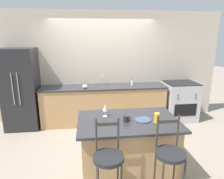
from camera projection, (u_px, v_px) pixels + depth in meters
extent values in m
plane|color=gray|center=(105.00, 128.00, 4.72)|extent=(18.00, 18.00, 0.00)
cube|color=beige|center=(103.00, 67.00, 5.03)|extent=(6.00, 0.07, 2.70)
cube|color=tan|center=(104.00, 105.00, 4.96)|extent=(2.97, 0.64, 0.90)
cube|color=#2D2D33|center=(104.00, 87.00, 4.84)|extent=(3.01, 0.68, 0.03)
cube|color=black|center=(104.00, 86.00, 4.83)|extent=(0.56, 0.35, 0.01)
cylinder|color=#ADAFB5|center=(103.00, 80.00, 5.01)|extent=(0.02, 0.02, 0.22)
cylinder|color=#ADAFB5|center=(103.00, 76.00, 4.93)|extent=(0.02, 0.12, 0.02)
cube|color=tan|center=(128.00, 148.00, 3.05)|extent=(1.36, 0.82, 0.87)
cube|color=#2D2D33|center=(128.00, 121.00, 2.94)|extent=(1.48, 0.94, 0.03)
cube|color=#232326|center=(21.00, 89.00, 4.57)|extent=(0.74, 0.68, 1.85)
cylinder|color=#939399|center=(13.00, 89.00, 4.20)|extent=(0.02, 0.02, 0.70)
cylinder|color=#939399|center=(18.00, 89.00, 4.21)|extent=(0.02, 0.02, 0.70)
cube|color=#B7B7BC|center=(179.00, 101.00, 5.14)|extent=(0.78, 0.68, 0.96)
cube|color=black|center=(185.00, 110.00, 4.84)|extent=(0.56, 0.01, 0.31)
cube|color=black|center=(181.00, 83.00, 5.01)|extent=(0.78, 0.68, 0.02)
cylinder|color=black|center=(178.00, 95.00, 4.71)|extent=(0.03, 0.02, 0.03)
cylinder|color=black|center=(196.00, 95.00, 4.76)|extent=(0.03, 0.02, 0.03)
cylinder|color=black|center=(178.00, 99.00, 4.73)|extent=(0.03, 0.02, 0.03)
cylinder|color=black|center=(195.00, 98.00, 4.78)|extent=(0.03, 0.02, 0.03)
cylinder|color=#332D28|center=(118.00, 178.00, 2.51)|extent=(0.02, 0.02, 0.74)
cylinder|color=#232326|center=(108.00, 158.00, 2.27)|extent=(0.36, 0.36, 0.04)
cylinder|color=#332D28|center=(96.00, 135.00, 2.32)|extent=(0.02, 0.02, 0.41)
cylinder|color=#332D28|center=(118.00, 134.00, 2.35)|extent=(0.02, 0.02, 0.41)
cube|color=#332D28|center=(107.00, 124.00, 2.30)|extent=(0.26, 0.02, 0.04)
cylinder|color=#332D28|center=(154.00, 176.00, 2.56)|extent=(0.02, 0.02, 0.74)
cylinder|color=#332D28|center=(174.00, 174.00, 2.59)|extent=(0.02, 0.02, 0.74)
cylinder|color=#232326|center=(170.00, 154.00, 2.34)|extent=(0.36, 0.36, 0.04)
cylinder|color=#332D28|center=(157.00, 132.00, 2.39)|extent=(0.02, 0.02, 0.41)
cylinder|color=#332D28|center=(178.00, 131.00, 2.43)|extent=(0.02, 0.02, 0.41)
cube|color=#332D28|center=(168.00, 121.00, 2.38)|extent=(0.26, 0.02, 0.04)
cylinder|color=#425170|center=(143.00, 120.00, 2.93)|extent=(0.25, 0.25, 0.01)
torus|color=#425170|center=(143.00, 119.00, 2.93)|extent=(0.24, 0.24, 0.01)
cylinder|color=white|center=(105.00, 116.00, 3.07)|extent=(0.07, 0.07, 0.00)
cylinder|color=white|center=(105.00, 113.00, 3.05)|extent=(0.01, 0.01, 0.09)
cone|color=white|center=(105.00, 108.00, 3.03)|extent=(0.08, 0.08, 0.10)
cylinder|color=#232326|center=(126.00, 119.00, 2.87)|extent=(0.08, 0.08, 0.09)
torus|color=#232326|center=(129.00, 118.00, 2.88)|extent=(0.06, 0.01, 0.06)
cylinder|color=gold|center=(157.00, 118.00, 2.84)|extent=(0.08, 0.08, 0.14)
ellipsoid|color=beige|center=(85.00, 86.00, 4.60)|extent=(0.12, 0.12, 0.09)
cylinder|color=brown|center=(85.00, 84.00, 4.58)|extent=(0.02, 0.02, 0.02)
cylinder|color=silver|center=(132.00, 83.00, 4.89)|extent=(0.05, 0.05, 0.13)
cylinder|color=black|center=(132.00, 79.00, 4.87)|extent=(0.02, 0.02, 0.03)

